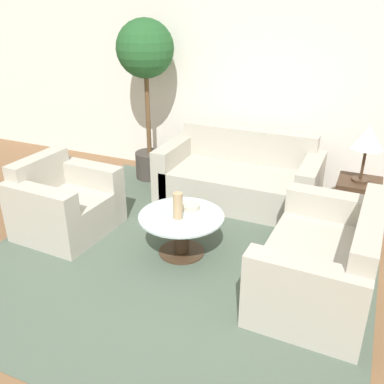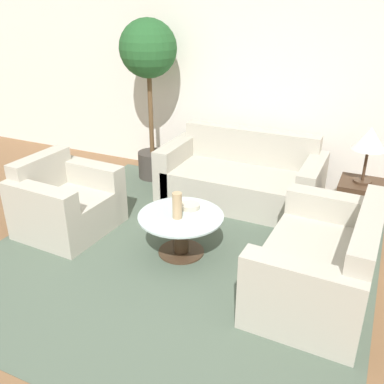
% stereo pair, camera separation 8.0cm
% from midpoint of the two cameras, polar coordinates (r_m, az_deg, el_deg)
% --- Properties ---
extents(ground_plane, '(14.00, 14.00, 0.00)m').
position_cam_midpoint_polar(ground_plane, '(3.69, -8.06, -14.12)').
color(ground_plane, brown).
extents(wall_back, '(10.00, 0.06, 2.60)m').
position_cam_midpoint_polar(wall_back, '(5.60, 7.67, 14.31)').
color(wall_back, white).
rests_on(wall_back, ground_plane).
extents(rug, '(3.57, 3.63, 0.01)m').
position_cam_midpoint_polar(rug, '(4.24, -0.90, -8.02)').
color(rug, '#4C5B4C').
rests_on(rug, ground_plane).
extents(sofa_main, '(1.88, 0.91, 0.82)m').
position_cam_midpoint_polar(sofa_main, '(5.22, 7.08, 1.78)').
color(sofa_main, '#B2AD9E').
rests_on(sofa_main, ground_plane).
extents(armchair, '(0.88, 0.97, 0.79)m').
position_cam_midpoint_polar(armchair, '(4.71, -16.22, -1.61)').
color(armchair, '#B2AD9E').
rests_on(armchair, ground_plane).
extents(loveseat, '(0.91, 1.47, 0.80)m').
position_cam_midpoint_polar(loveseat, '(3.74, 17.98, -9.36)').
color(loveseat, '#B2AD9E').
rests_on(loveseat, ground_plane).
extents(coffee_table, '(0.81, 0.81, 0.41)m').
position_cam_midpoint_polar(coffee_table, '(4.10, -0.92, -4.92)').
color(coffee_table, '#422D1E').
rests_on(coffee_table, ground_plane).
extents(side_table, '(0.44, 0.44, 0.54)m').
position_cam_midpoint_polar(side_table, '(4.86, 21.67, -1.72)').
color(side_table, '#422D1E').
rests_on(side_table, ground_plane).
extents(table_lamp, '(0.33, 0.33, 0.59)m').
position_cam_midpoint_polar(table_lamp, '(4.61, 23.08, 6.40)').
color(table_lamp, '#422D1E').
rests_on(table_lamp, side_table).
extents(potted_plant, '(0.72, 0.72, 2.06)m').
position_cam_midpoint_polar(potted_plant, '(5.56, -5.36, 16.41)').
color(potted_plant, '#3D3833').
rests_on(potted_plant, ground_plane).
extents(vase, '(0.09, 0.09, 0.25)m').
position_cam_midpoint_polar(vase, '(3.93, -1.41, -1.82)').
color(vase, tan).
rests_on(vase, coffee_table).
extents(bowl, '(0.19, 0.19, 0.05)m').
position_cam_midpoint_polar(bowl, '(4.15, 0.29, -1.88)').
color(bowl, beige).
rests_on(bowl, coffee_table).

